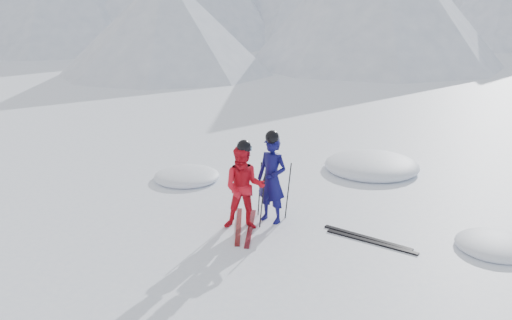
% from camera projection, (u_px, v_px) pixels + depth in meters
% --- Properties ---
extents(ground, '(160.00, 160.00, 0.00)m').
position_uv_depth(ground, '(348.00, 237.00, 9.76)').
color(ground, white).
rests_on(ground, ground).
extents(skier_blue, '(0.70, 0.55, 1.69)m').
position_uv_depth(skier_blue, '(272.00, 179.00, 10.23)').
color(skier_blue, '#0E0D53').
rests_on(skier_blue, ground).
extents(skier_red, '(0.93, 0.83, 1.60)m').
position_uv_depth(skier_red, '(244.00, 188.00, 9.94)').
color(skier_red, red).
rests_on(skier_red, ground).
extents(pole_blue_left, '(0.11, 0.08, 1.13)m').
position_uv_depth(pole_blue_left, '(260.00, 189.00, 10.55)').
color(pole_blue_left, black).
rests_on(pole_blue_left, ground).
extents(pole_blue_right, '(0.11, 0.07, 1.13)m').
position_uv_depth(pole_blue_right, '(288.00, 191.00, 10.45)').
color(pole_blue_right, black).
rests_on(pole_blue_right, ground).
extents(pole_red_left, '(0.11, 0.09, 1.06)m').
position_uv_depth(pole_red_left, '(235.00, 195.00, 10.34)').
color(pole_red_left, black).
rests_on(pole_red_left, ground).
extents(pole_red_right, '(0.11, 0.08, 1.06)m').
position_uv_depth(pole_red_right, '(262.00, 201.00, 10.04)').
color(pole_red_right, black).
rests_on(pole_red_right, ground).
extents(ski_worn_left, '(0.70, 1.62, 0.03)m').
position_uv_depth(ski_worn_left, '(239.00, 226.00, 10.21)').
color(ski_worn_left, black).
rests_on(ski_worn_left, ground).
extents(ski_worn_right, '(0.59, 1.65, 0.03)m').
position_uv_depth(ski_worn_right, '(250.00, 228.00, 10.12)').
color(ski_worn_right, black).
rests_on(ski_worn_right, ground).
extents(ski_loose_a, '(1.66, 0.54, 0.03)m').
position_uv_depth(ski_loose_a, '(367.00, 238.00, 9.72)').
color(ski_loose_a, black).
rests_on(ski_loose_a, ground).
extents(ski_loose_b, '(1.67, 0.49, 0.03)m').
position_uv_depth(ski_loose_b, '(371.00, 242.00, 9.55)').
color(ski_loose_b, black).
rests_on(ski_loose_b, ground).
extents(snow_lumps, '(8.14, 5.52, 0.52)m').
position_uv_depth(snow_lumps, '(346.00, 179.00, 12.89)').
color(snow_lumps, white).
rests_on(snow_lumps, ground).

